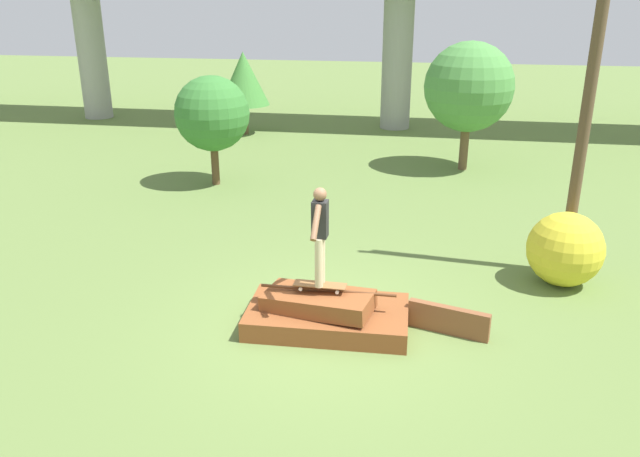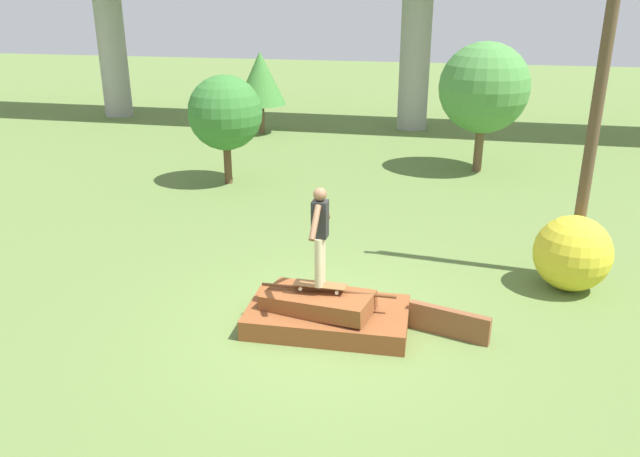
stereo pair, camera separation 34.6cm
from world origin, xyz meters
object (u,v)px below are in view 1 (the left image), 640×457
object	(u,v)px
tree_behind_right	(212,114)
tree_mid_back	(244,79)
utility_pole	(589,95)
skateboard	(320,285)
bush_yellow_flowering	(565,249)
tree_behind_left	(469,87)
skater	(320,231)

from	to	relation	value
tree_behind_right	tree_mid_back	xyz separation A→B (m)	(-1.04, 6.29, 0.09)
utility_pole	tree_behind_right	bearing A→B (deg)	152.13
tree_behind_right	tree_mid_back	bearing A→B (deg)	99.41
tree_mid_back	tree_behind_right	bearing A→B (deg)	-80.59
skateboard	bush_yellow_flowering	size ratio (longest dim) A/B	0.61
skateboard	tree_behind_left	distance (m)	10.15
skateboard	tree_behind_left	size ratio (longest dim) A/B	0.22
tree_behind_right	tree_behind_left	bearing A→B (deg)	22.52
tree_behind_left	tree_behind_right	xyz separation A→B (m)	(-6.52, -2.70, -0.46)
skateboard	bush_yellow_flowering	distance (m)	4.47
tree_behind_right	skateboard	bearing A→B (deg)	-59.88
skater	utility_pole	size ratio (longest dim) A/B	0.24
tree_behind_right	bush_yellow_flowering	distance (m)	9.35
skater	utility_pole	distance (m)	5.12
tree_mid_back	utility_pole	bearing A→B (deg)	-49.18
skater	bush_yellow_flowering	distance (m)	4.56
skateboard	tree_mid_back	world-z (taller)	tree_mid_back
skater	tree_mid_back	size ratio (longest dim) A/B	0.52
tree_behind_left	tree_behind_right	size ratio (longest dim) A/B	1.26
skateboard	bush_yellow_flowering	bearing A→B (deg)	29.95
bush_yellow_flowering	tree_behind_left	bearing A→B (deg)	100.82
skater	tree_behind_left	size ratio (longest dim) A/B	0.42
tree_mid_back	skateboard	bearing A→B (deg)	-68.98
skateboard	skater	world-z (taller)	skater
skateboard	tree_behind_right	distance (m)	8.19
utility_pole	tree_behind_left	xyz separation A→B (m)	(-1.56, 6.97, -0.85)
bush_yellow_flowering	tree_behind_right	bearing A→B (deg)	148.96
tree_mid_back	bush_yellow_flowering	distance (m)	14.32
tree_behind_left	tree_mid_back	xyz separation A→B (m)	(-7.56, 3.58, -0.37)
utility_pole	bush_yellow_flowering	size ratio (longest dim) A/B	4.74
tree_behind_left	tree_behind_right	distance (m)	7.07
skateboard	tree_mid_back	bearing A→B (deg)	111.02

